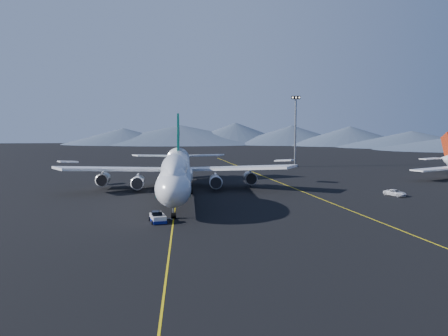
{
  "coord_description": "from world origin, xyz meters",
  "views": [
    {
      "loc": [
        2.45,
        -115.43,
        18.12
      ],
      "look_at": [
        11.42,
        4.1,
        6.0
      ],
      "focal_mm": 40.0,
      "sensor_mm": 36.0,
      "label": 1
    }
  ],
  "objects": [
    {
      "name": "boeing_747",
      "position": [
        0.0,
        0.03,
        5.81
      ],
      "size": [
        59.62,
        72.43,
        19.37
      ],
      "color": "silver",
      "rests_on": "ground"
    },
    {
      "name": "taxiway_line_side",
      "position": [
        30.0,
        10.0,
        0.01
      ],
      "size": [
        28.08,
        198.09,
        0.01
      ],
      "primitive_type": "cube",
      "rotation": [
        0.0,
        0.0,
        0.14
      ],
      "color": "#D9BD0C",
      "rests_on": "ground"
    },
    {
      "name": "floodlight_mast",
      "position": [
        42.42,
        65.9,
        13.2
      ],
      "size": [
        3.22,
        2.41,
        26.05
      ],
      "rotation": [
        0.0,
        0.0,
        0.12
      ],
      "color": "black",
      "rests_on": "ground"
    },
    {
      "name": "taxiway_line_main",
      "position": [
        0.0,
        0.0,
        0.01
      ],
      "size": [
        0.25,
        220.0,
        0.01
      ],
      "primitive_type": "cube",
      "color": "#D9BD0C",
      "rests_on": "ground"
    },
    {
      "name": "pushback_tug",
      "position": [
        -2.63,
        -29.5,
        0.65
      ],
      "size": [
        3.5,
        5.13,
        2.06
      ],
      "rotation": [
        0.0,
        0.0,
        0.22
      ],
      "color": "silver",
      "rests_on": "ground"
    },
    {
      "name": "service_van",
      "position": [
        50.69,
        -4.19,
        0.74
      ],
      "size": [
        4.89,
        5.83,
        1.48
      ],
      "primitive_type": "imported",
      "rotation": [
        0.0,
        0.0,
        0.55
      ],
      "color": "white",
      "rests_on": "ground"
    },
    {
      "name": "ground",
      "position": [
        0.0,
        0.0,
        0.0
      ],
      "size": [
        500.0,
        500.0,
        0.0
      ],
      "primitive_type": "plane",
      "color": "black",
      "rests_on": "ground"
    }
  ]
}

